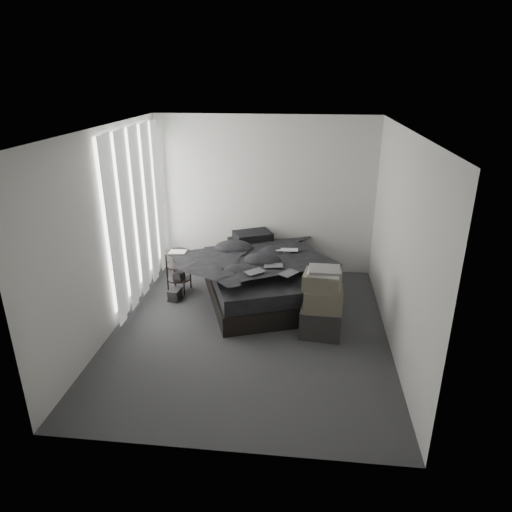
# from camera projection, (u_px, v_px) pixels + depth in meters

# --- Properties ---
(floor) EXTENTS (3.60, 4.20, 0.01)m
(floor) POSITION_uv_depth(u_px,v_px,m) (249.00, 330.00, 6.07)
(floor) COLOR #313133
(floor) RESTS_ON ground
(ceiling) EXTENTS (3.60, 4.20, 0.01)m
(ceiling) POSITION_uv_depth(u_px,v_px,m) (248.00, 129.00, 5.10)
(ceiling) COLOR white
(ceiling) RESTS_ON ground
(wall_back) EXTENTS (3.60, 0.01, 2.60)m
(wall_back) POSITION_uv_depth(u_px,v_px,m) (265.00, 196.00, 7.52)
(wall_back) COLOR silver
(wall_back) RESTS_ON ground
(wall_front) EXTENTS (3.60, 0.01, 2.60)m
(wall_front) POSITION_uv_depth(u_px,v_px,m) (216.00, 326.00, 3.65)
(wall_front) COLOR silver
(wall_front) RESTS_ON ground
(wall_left) EXTENTS (0.01, 4.20, 2.60)m
(wall_left) POSITION_uv_depth(u_px,v_px,m) (108.00, 233.00, 5.77)
(wall_left) COLOR silver
(wall_left) RESTS_ON ground
(wall_right) EXTENTS (0.01, 4.20, 2.60)m
(wall_right) POSITION_uv_depth(u_px,v_px,m) (399.00, 244.00, 5.40)
(wall_right) COLOR silver
(wall_right) RESTS_ON ground
(window_left) EXTENTS (0.02, 2.00, 2.30)m
(window_left) POSITION_uv_depth(u_px,v_px,m) (134.00, 210.00, 6.58)
(window_left) COLOR white
(window_left) RESTS_ON wall_left
(curtain_left) EXTENTS (0.06, 2.12, 2.48)m
(curtain_left) POSITION_uv_depth(u_px,v_px,m) (138.00, 215.00, 6.60)
(curtain_left) COLOR white
(curtain_left) RESTS_ON wall_left
(bed) EXTENTS (2.18, 2.49, 0.28)m
(bed) POSITION_uv_depth(u_px,v_px,m) (263.00, 288.00, 6.95)
(bed) COLOR black
(bed) RESTS_ON floor
(mattress) EXTENTS (2.10, 2.41, 0.22)m
(mattress) POSITION_uv_depth(u_px,v_px,m) (263.00, 273.00, 6.85)
(mattress) COLOR black
(mattress) RESTS_ON bed
(duvet) EXTENTS (2.04, 2.19, 0.24)m
(duvet) POSITION_uv_depth(u_px,v_px,m) (264.00, 260.00, 6.72)
(duvet) COLOR black
(duvet) RESTS_ON mattress
(pillow_lower) EXTENTS (0.73, 0.61, 0.14)m
(pillow_lower) POSITION_uv_depth(u_px,v_px,m) (248.00, 244.00, 7.51)
(pillow_lower) COLOR black
(pillow_lower) RESTS_ON mattress
(pillow_upper) EXTENTS (0.70, 0.62, 0.13)m
(pillow_upper) POSITION_uv_depth(u_px,v_px,m) (253.00, 236.00, 7.45)
(pillow_upper) COLOR black
(pillow_upper) RESTS_ON pillow_lower
(laptop) EXTENTS (0.34, 0.22, 0.03)m
(laptop) POSITION_uv_depth(u_px,v_px,m) (287.00, 247.00, 6.84)
(laptop) COLOR silver
(laptop) RESTS_ON duvet
(comic_a) EXTENTS (0.31, 0.30, 0.01)m
(comic_a) POSITION_uv_depth(u_px,v_px,m) (255.00, 267.00, 6.16)
(comic_a) COLOR black
(comic_a) RESTS_ON duvet
(comic_b) EXTENTS (0.28, 0.20, 0.01)m
(comic_b) POSITION_uv_depth(u_px,v_px,m) (274.00, 260.00, 6.36)
(comic_b) COLOR black
(comic_b) RESTS_ON duvet
(comic_c) EXTENTS (0.29, 0.31, 0.01)m
(comic_c) POSITION_uv_depth(u_px,v_px,m) (289.00, 267.00, 6.12)
(comic_c) COLOR black
(comic_c) RESTS_ON duvet
(side_stand) EXTENTS (0.40, 0.40, 0.65)m
(side_stand) POSITION_uv_depth(u_px,v_px,m) (179.00, 271.00, 7.07)
(side_stand) COLOR black
(side_stand) RESTS_ON floor
(papers) EXTENTS (0.26, 0.19, 0.01)m
(papers) POSITION_uv_depth(u_px,v_px,m) (178.00, 252.00, 6.94)
(papers) COLOR white
(papers) RESTS_ON side_stand
(floor_books) EXTENTS (0.19, 0.25, 0.16)m
(floor_books) POSITION_uv_depth(u_px,v_px,m) (175.00, 295.00, 6.87)
(floor_books) COLOR black
(floor_books) RESTS_ON floor
(box_lower) EXTENTS (0.56, 0.46, 0.38)m
(box_lower) POSITION_uv_depth(u_px,v_px,m) (321.00, 322.00, 5.90)
(box_lower) COLOR black
(box_lower) RESTS_ON floor
(box_mid) EXTENTS (0.50, 0.40, 0.29)m
(box_mid) POSITION_uv_depth(u_px,v_px,m) (323.00, 299.00, 5.77)
(box_mid) COLOR #575345
(box_mid) RESTS_ON box_lower
(box_upper) EXTENTS (0.51, 0.44, 0.20)m
(box_upper) POSITION_uv_depth(u_px,v_px,m) (322.00, 281.00, 5.69)
(box_upper) COLOR #575345
(box_upper) RESTS_ON box_mid
(art_book_white) EXTENTS (0.42, 0.35, 0.04)m
(art_book_white) POSITION_uv_depth(u_px,v_px,m) (324.00, 272.00, 5.64)
(art_book_white) COLOR silver
(art_book_white) RESTS_ON box_upper
(art_book_snake) EXTENTS (0.38, 0.30, 0.04)m
(art_book_snake) POSITION_uv_depth(u_px,v_px,m) (325.00, 270.00, 5.62)
(art_book_snake) COLOR silver
(art_book_snake) RESTS_ON art_book_white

